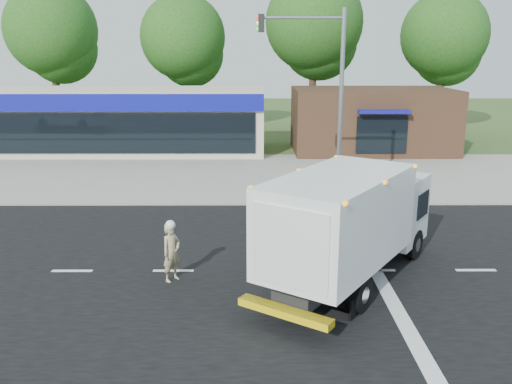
% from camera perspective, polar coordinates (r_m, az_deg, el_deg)
% --- Properties ---
extents(ground, '(120.00, 120.00, 0.00)m').
position_cam_1_polar(ground, '(16.25, 1.94, -8.31)').
color(ground, '#385123').
rests_on(ground, ground).
extents(road_asphalt, '(60.00, 14.00, 0.02)m').
position_cam_1_polar(road_asphalt, '(16.25, 1.94, -8.30)').
color(road_asphalt, black).
rests_on(road_asphalt, ground).
extents(sidewalk, '(60.00, 2.40, 0.12)m').
position_cam_1_polar(sidewalk, '(23.99, 1.21, -0.51)').
color(sidewalk, gray).
rests_on(sidewalk, ground).
extents(parking_apron, '(60.00, 9.00, 0.02)m').
position_cam_1_polar(parking_apron, '(29.64, 0.93, 2.33)').
color(parking_apron, gray).
rests_on(parking_apron, ground).
extents(lane_markings, '(55.20, 7.00, 0.01)m').
position_cam_1_polar(lane_markings, '(15.12, 7.34, -10.18)').
color(lane_markings, silver).
rests_on(lane_markings, road_asphalt).
extents(ems_box_truck, '(6.01, 7.37, 3.27)m').
position_cam_1_polar(ems_box_truck, '(15.09, 9.93, -2.74)').
color(ems_box_truck, black).
rests_on(ems_box_truck, ground).
extents(emergency_worker, '(0.70, 0.73, 1.79)m').
position_cam_1_polar(emergency_worker, '(15.47, -8.90, -6.18)').
color(emergency_worker, tan).
rests_on(emergency_worker, ground).
extents(retail_strip_mall, '(18.00, 6.20, 4.00)m').
position_cam_1_polar(retail_strip_mall, '(36.13, -13.80, 7.37)').
color(retail_strip_mall, beige).
rests_on(retail_strip_mall, ground).
extents(brown_storefront, '(10.00, 6.70, 4.00)m').
position_cam_1_polar(brown_storefront, '(36.01, 12.05, 7.43)').
color(brown_storefront, '#382316').
rests_on(brown_storefront, ground).
extents(traffic_signal_pole, '(3.51, 0.25, 8.00)m').
position_cam_1_polar(traffic_signal_pole, '(22.79, 7.35, 10.98)').
color(traffic_signal_pole, gray).
rests_on(traffic_signal_pole, ground).
extents(background_trees, '(36.77, 7.39, 12.10)m').
position_cam_1_polar(background_trees, '(43.12, -0.60, 16.05)').
color(background_trees, '#332114').
rests_on(background_trees, ground).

